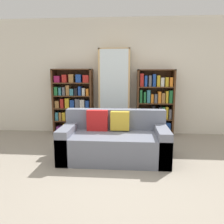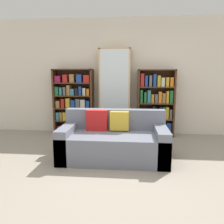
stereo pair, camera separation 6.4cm
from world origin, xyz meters
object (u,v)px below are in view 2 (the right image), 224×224
bookshelf_left (74,103)px  wine_bottle (134,138)px  couch (114,141)px  display_cabinet (115,93)px  bookshelf_right (156,105)px

bookshelf_left → wine_bottle: bookshelf_left is taller
couch → display_cabinet: display_cabinet is taller
couch → bookshelf_right: size_ratio=1.16×
couch → wine_bottle: bearing=62.6°
bookshelf_left → couch: bearing=-54.2°
bookshelf_right → couch: bearing=-119.5°
wine_bottle → bookshelf_right: bearing=58.8°
couch → wine_bottle: couch is taller
couch → display_cabinet: size_ratio=0.89×
display_cabinet → wine_bottle: (0.45, -0.79, -0.83)m
display_cabinet → wine_bottle: bearing=-60.3°
couch → bookshelf_left: size_ratio=1.15×
bookshelf_left → display_cabinet: display_cabinet is taller
bookshelf_left → bookshelf_right: bookshelf_left is taller
couch → display_cabinet: bearing=93.6°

